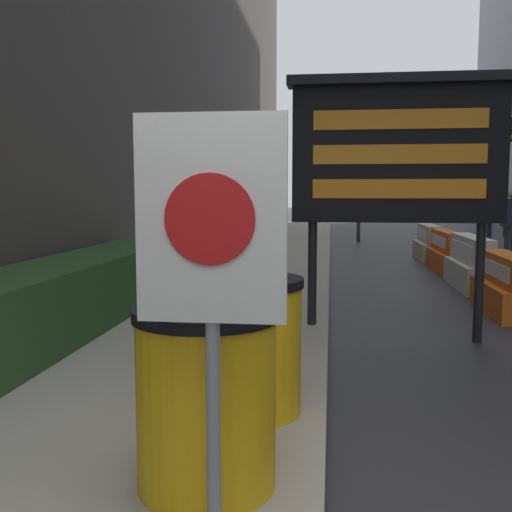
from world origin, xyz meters
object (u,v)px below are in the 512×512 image
object	(u,v)px
jersey_barrier_white	(471,265)
jersey_barrier_orange_far	(446,253)
barrel_drum_foreground	(206,397)
pedestrian_worker	(488,214)
jersey_barrier_cream	(429,244)
barrel_drum_middle	(249,345)
traffic_light_far_side	(509,151)
message_board	(398,152)
jersey_barrier_orange_near	(507,288)
pedestrian_passerby	(512,219)
warning_sign	(211,252)
traffic_light_near_curb	(360,141)

from	to	relation	value
jersey_barrier_white	jersey_barrier_orange_far	bearing A→B (deg)	90.00
barrel_drum_foreground	pedestrian_worker	distance (m)	16.48
jersey_barrier_white	jersey_barrier_cream	xyz separation A→B (m)	(-0.00, 4.37, -0.02)
barrel_drum_middle	jersey_barrier_cream	distance (m)	11.30
jersey_barrier_cream	traffic_light_far_side	world-z (taller)	traffic_light_far_side
barrel_drum_foreground	jersey_barrier_white	size ratio (longest dim) A/B	0.47
traffic_light_far_side	message_board	bearing A→B (deg)	-109.32
jersey_barrier_orange_near	pedestrian_worker	distance (m)	10.44
barrel_drum_middle	pedestrian_passerby	distance (m)	11.85
barrel_drum_foreground	warning_sign	bearing A→B (deg)	-75.44
message_board	pedestrian_worker	distance (m)	12.51
message_board	pedestrian_worker	world-z (taller)	message_board
traffic_light_near_curb	barrel_drum_foreground	bearing A→B (deg)	-95.12
warning_sign	jersey_barrier_orange_near	distance (m)	6.71
warning_sign	jersey_barrier_orange_far	bearing A→B (deg)	74.70
message_board	jersey_barrier_orange_far	size ratio (longest dim) A/B	1.50
traffic_light_near_curb	pedestrian_worker	world-z (taller)	traffic_light_near_curb
message_board	jersey_barrier_white	world-z (taller)	message_board
warning_sign	pedestrian_worker	distance (m)	16.95
jersey_barrier_orange_near	traffic_light_far_side	distance (m)	15.06
barrel_drum_foreground	jersey_barrier_white	distance (m)	8.16
barrel_drum_foreground	barrel_drum_middle	world-z (taller)	same
message_board	traffic_light_far_side	distance (m)	16.92
warning_sign	jersey_barrier_orange_far	size ratio (longest dim) A/B	0.94
jersey_barrier_orange_far	traffic_light_far_side	size ratio (longest dim) A/B	0.45
traffic_light_near_curb	pedestrian_passerby	xyz separation A→B (m)	(3.33, -4.95, -2.25)
jersey_barrier_cream	pedestrian_worker	world-z (taller)	pedestrian_worker
warning_sign	message_board	world-z (taller)	message_board
barrel_drum_foreground	warning_sign	world-z (taller)	warning_sign
jersey_barrier_orange_near	barrel_drum_foreground	bearing A→B (deg)	-118.66
traffic_light_near_curb	traffic_light_far_side	bearing A→B (deg)	28.29
jersey_barrier_cream	jersey_barrier_orange_far	bearing A→B (deg)	-90.00
warning_sign	jersey_barrier_orange_near	xyz separation A→B (m)	(2.84, 5.98, -1.04)
message_board	jersey_barrier_orange_near	xyz separation A→B (m)	(1.67, 1.66, -1.71)
warning_sign	barrel_drum_foreground	bearing A→B (deg)	104.56
jersey_barrier_white	jersey_barrier_cream	bearing A→B (deg)	90.00
barrel_drum_middle	traffic_light_far_side	bearing A→B (deg)	69.94
barrel_drum_foreground	pedestrian_passerby	xyz separation A→B (m)	(4.84, 11.89, 0.40)
barrel_drum_foreground	jersey_barrier_orange_far	size ratio (longest dim) A/B	0.48
barrel_drum_foreground	message_board	distance (m)	4.27
message_board	traffic_light_near_curb	bearing A→B (deg)	89.13
message_board	jersey_barrier_orange_far	distance (m)	6.50
traffic_light_near_curb	traffic_light_far_side	world-z (taller)	traffic_light_near_curb
jersey_barrier_cream	pedestrian_worker	size ratio (longest dim) A/B	1.08
barrel_drum_foreground	jersey_barrier_orange_near	xyz separation A→B (m)	(2.98, 5.45, -0.26)
message_board	jersey_barrier_cream	xyz separation A→B (m)	(1.67, 8.17, -1.69)
jersey_barrier_orange_near	traffic_light_far_side	size ratio (longest dim) A/B	0.40
barrel_drum_middle	jersey_barrier_orange_near	bearing A→B (deg)	56.60
warning_sign	traffic_light_near_curb	size ratio (longest dim) A/B	0.40
barrel_drum_middle	jersey_barrier_cream	size ratio (longest dim) A/B	0.52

